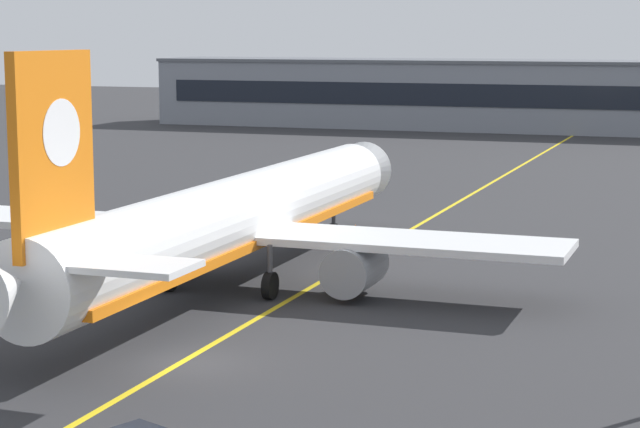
# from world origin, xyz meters

# --- Properties ---
(ground_plane) EXTENTS (400.00, 400.00, 0.00)m
(ground_plane) POSITION_xyz_m (0.00, 0.00, 0.00)
(ground_plane) COLOR #2D2D30
(taxiway_centreline) EXTENTS (1.88, 180.00, 0.01)m
(taxiway_centreline) POSITION_xyz_m (0.00, 30.00, 0.00)
(taxiway_centreline) COLOR yellow
(taxiway_centreline) RESTS_ON ground
(airliner_foreground) EXTENTS (32.03, 41.42, 11.65)m
(airliner_foreground) POSITION_xyz_m (-3.63, 12.81, 3.37)
(airliner_foreground) COLOR white
(airliner_foreground) RESTS_ON ground
(safety_cone_by_nose_gear) EXTENTS (0.44, 0.44, 0.55)m
(safety_cone_by_nose_gear) POSITION_xyz_m (-2.88, 29.69, 0.26)
(safety_cone_by_nose_gear) COLOR orange
(safety_cone_by_nose_gear) RESTS_ON ground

